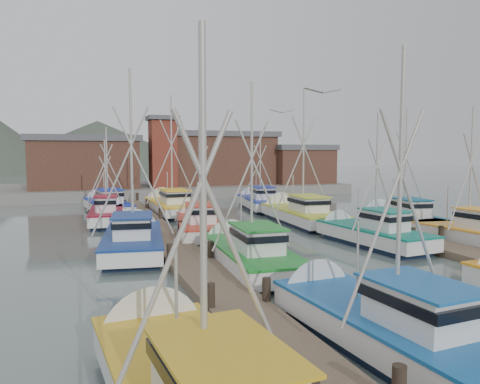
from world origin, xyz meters
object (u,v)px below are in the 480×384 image
object	(u,v)px
boat_4	(247,253)
boat_12	(170,205)
lookout_tower	(163,151)
boat_0	(378,323)
boat_8	(199,225)

from	to	relation	value
boat_4	boat_12	xyz separation A→B (m)	(0.37, 20.76, 0.01)
lookout_tower	boat_0	bearing A→B (deg)	-92.67
lookout_tower	boat_0	distance (m)	46.04
lookout_tower	boat_4	world-z (taller)	lookout_tower
boat_4	boat_0	bearing A→B (deg)	-84.76
boat_0	boat_12	distance (m)	30.51
lookout_tower	boat_8	xyz separation A→B (m)	(-2.47, -26.86, -4.87)
boat_4	boat_12	bearing A→B (deg)	92.19
boat_12	lookout_tower	bearing A→B (deg)	80.93
lookout_tower	boat_12	distance (m)	16.12
boat_0	boat_4	world-z (taller)	boat_4
boat_4	boat_8	world-z (taller)	boat_4
boat_8	boat_4	bearing A→B (deg)	-80.19
boat_4	boat_8	distance (m)	9.13
boat_0	boat_8	distance (m)	18.88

